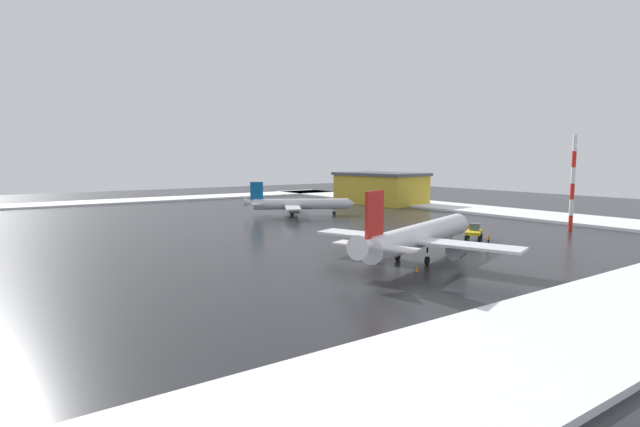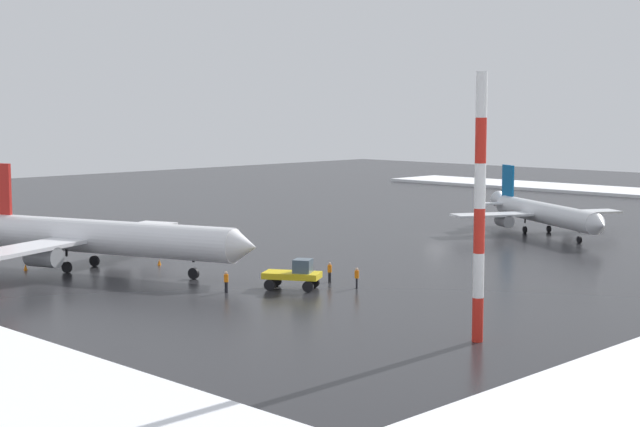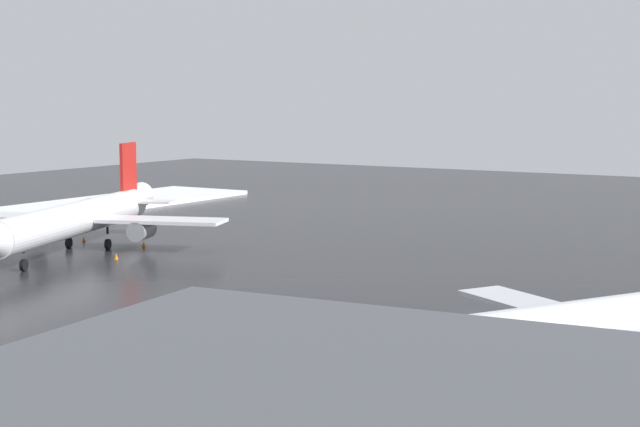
{
  "view_description": "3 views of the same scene",
  "coord_description": "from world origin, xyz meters",
  "px_view_note": "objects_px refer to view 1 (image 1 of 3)",
  "views": [
    {
      "loc": [
        -85.37,
        52.71,
        13.0
      ],
      "look_at": [
        -14.76,
        2.51,
        3.27
      ],
      "focal_mm": 28.0,
      "sensor_mm": 36.0,
      "label": 1
    },
    {
      "loc": [
        -90.06,
        -69.79,
        14.75
      ],
      "look_at": [
        -18.63,
        0.62,
        3.89
      ],
      "focal_mm": 55.0,
      "sensor_mm": 36.0,
      "label": 2
    },
    {
      "loc": [
        23.86,
        -58.02,
        14.19
      ],
      "look_at": [
        -16.7,
        7.94,
        4.95
      ],
      "focal_mm": 55.0,
      "sensor_mm": 36.0,
      "label": 3
    }
  ],
  "objects_px": {
    "antenna_mast": "(573,183)",
    "traffic_cone_mid_line": "(394,250)",
    "ground_crew_by_nose_gear": "(451,230)",
    "traffic_cone_wingtip_side": "(371,259)",
    "airplane_parked_portside": "(419,236)",
    "airplane_parked_starboard": "(298,204)",
    "ground_crew_near_tug": "(468,229)",
    "ground_crew_beside_wing": "(488,239)",
    "cargo_hangar": "(380,188)",
    "traffic_cone_near_nose": "(417,269)",
    "pushback_tug": "(474,231)"
  },
  "relations": [
    {
      "from": "antenna_mast",
      "to": "traffic_cone_mid_line",
      "type": "relative_size",
      "value": 30.84
    },
    {
      "from": "ground_crew_by_nose_gear",
      "to": "traffic_cone_wingtip_side",
      "type": "xyz_separation_m",
      "value": [
        -7.66,
        24.49,
        -0.7
      ]
    },
    {
      "from": "airplane_parked_portside",
      "to": "airplane_parked_starboard",
      "type": "distance_m",
      "value": 53.08
    },
    {
      "from": "ground_crew_by_nose_gear",
      "to": "ground_crew_near_tug",
      "type": "distance_m",
      "value": 3.63
    },
    {
      "from": "airplane_parked_starboard",
      "to": "traffic_cone_mid_line",
      "type": "height_order",
      "value": "airplane_parked_starboard"
    },
    {
      "from": "ground_crew_beside_wing",
      "to": "airplane_parked_starboard",
      "type": "bearing_deg",
      "value": -170.54
    },
    {
      "from": "airplane_parked_portside",
      "to": "antenna_mast",
      "type": "distance_m",
      "value": 40.83
    },
    {
      "from": "ground_crew_near_tug",
      "to": "cargo_hangar",
      "type": "xyz_separation_m",
      "value": [
        51.07,
        -26.39,
        3.47
      ]
    },
    {
      "from": "airplane_parked_portside",
      "to": "traffic_cone_near_nose",
      "type": "bearing_deg",
      "value": -157.94
    },
    {
      "from": "ground_crew_near_tug",
      "to": "traffic_cone_near_nose",
      "type": "distance_m",
      "value": 31.21
    },
    {
      "from": "ground_crew_near_tug",
      "to": "traffic_cone_wingtip_side",
      "type": "distance_m",
      "value": 28.98
    },
    {
      "from": "ground_crew_beside_wing",
      "to": "ground_crew_by_nose_gear",
      "type": "bearing_deg",
      "value": 171.46
    },
    {
      "from": "airplane_parked_starboard",
      "to": "traffic_cone_wingtip_side",
      "type": "distance_m",
      "value": 52.17
    },
    {
      "from": "pushback_tug",
      "to": "ground_crew_beside_wing",
      "type": "relative_size",
      "value": 2.97
    },
    {
      "from": "traffic_cone_mid_line",
      "to": "antenna_mast",
      "type": "bearing_deg",
      "value": -95.7
    },
    {
      "from": "ground_crew_beside_wing",
      "to": "ground_crew_by_nose_gear",
      "type": "height_order",
      "value": "same"
    },
    {
      "from": "ground_crew_near_tug",
      "to": "traffic_cone_mid_line",
      "type": "height_order",
      "value": "ground_crew_near_tug"
    },
    {
      "from": "pushback_tug",
      "to": "traffic_cone_wingtip_side",
      "type": "xyz_separation_m",
      "value": [
        -3.32,
        24.74,
        -1.01
      ]
    },
    {
      "from": "cargo_hangar",
      "to": "traffic_cone_mid_line",
      "type": "relative_size",
      "value": 47.83
    },
    {
      "from": "airplane_parked_starboard",
      "to": "antenna_mast",
      "type": "height_order",
      "value": "antenna_mast"
    },
    {
      "from": "ground_crew_by_nose_gear",
      "to": "ground_crew_near_tug",
      "type": "bearing_deg",
      "value": 100.74
    },
    {
      "from": "ground_crew_beside_wing",
      "to": "traffic_cone_near_nose",
      "type": "xyz_separation_m",
      "value": [
        -5.89,
        21.34,
        -0.7
      ]
    },
    {
      "from": "pushback_tug",
      "to": "traffic_cone_mid_line",
      "type": "relative_size",
      "value": 9.23
    },
    {
      "from": "antenna_mast",
      "to": "traffic_cone_wingtip_side",
      "type": "xyz_separation_m",
      "value": [
        1.02,
        45.9,
        -8.21
      ]
    },
    {
      "from": "airplane_parked_starboard",
      "to": "cargo_hangar",
      "type": "xyz_separation_m",
      "value": [
        10.19,
        -34.18,
        1.94
      ]
    },
    {
      "from": "airplane_parked_starboard",
      "to": "ground_crew_beside_wing",
      "type": "relative_size",
      "value": 13.53
    },
    {
      "from": "ground_crew_beside_wing",
      "to": "traffic_cone_mid_line",
      "type": "height_order",
      "value": "ground_crew_beside_wing"
    },
    {
      "from": "airplane_parked_portside",
      "to": "pushback_tug",
      "type": "distance_m",
      "value": 20.35
    },
    {
      "from": "pushback_tug",
      "to": "traffic_cone_near_nose",
      "type": "relative_size",
      "value": 9.23
    },
    {
      "from": "airplane_parked_portside",
      "to": "antenna_mast",
      "type": "height_order",
      "value": "antenna_mast"
    },
    {
      "from": "ground_crew_beside_wing",
      "to": "cargo_hangar",
      "type": "xyz_separation_m",
      "value": [
        59.72,
        -32.65,
        3.47
      ]
    },
    {
      "from": "ground_crew_beside_wing",
      "to": "ground_crew_near_tug",
      "type": "distance_m",
      "value": 10.68
    },
    {
      "from": "pushback_tug",
      "to": "ground_crew_by_nose_gear",
      "type": "distance_m",
      "value": 4.35
    },
    {
      "from": "traffic_cone_wingtip_side",
      "to": "antenna_mast",
      "type": "bearing_deg",
      "value": -91.27
    },
    {
      "from": "airplane_parked_portside",
      "to": "traffic_cone_near_nose",
      "type": "relative_size",
      "value": 56.31
    },
    {
      "from": "traffic_cone_near_nose",
      "to": "antenna_mast",
      "type": "bearing_deg",
      "value": -82.0
    },
    {
      "from": "ground_crew_beside_wing",
      "to": "ground_crew_by_nose_gear",
      "type": "distance_m",
      "value": 9.56
    },
    {
      "from": "airplane_parked_starboard",
      "to": "pushback_tug",
      "type": "relative_size",
      "value": 4.56
    },
    {
      "from": "airplane_parked_portside",
      "to": "ground_crew_by_nose_gear",
      "type": "bearing_deg",
      "value": 9.46
    },
    {
      "from": "cargo_hangar",
      "to": "traffic_cone_near_nose",
      "type": "distance_m",
      "value": 85.07
    },
    {
      "from": "ground_crew_near_tug",
      "to": "antenna_mast",
      "type": "distance_m",
      "value": 20.99
    },
    {
      "from": "ground_crew_beside_wing",
      "to": "antenna_mast",
      "type": "xyz_separation_m",
      "value": [
        0.49,
        -24.09,
        7.51
      ]
    },
    {
      "from": "traffic_cone_mid_line",
      "to": "ground_crew_near_tug",
      "type": "bearing_deg",
      "value": -78.69
    },
    {
      "from": "airplane_parked_portside",
      "to": "pushback_tug",
      "type": "bearing_deg",
      "value": -1.66
    },
    {
      "from": "pushback_tug",
      "to": "ground_crew_by_nose_gear",
      "type": "height_order",
      "value": "pushback_tug"
    },
    {
      "from": "antenna_mast",
      "to": "traffic_cone_near_nose",
      "type": "distance_m",
      "value": 46.6
    },
    {
      "from": "airplane_parked_starboard",
      "to": "traffic_cone_wingtip_side",
      "type": "bearing_deg",
      "value": -82.91
    },
    {
      "from": "traffic_cone_mid_line",
      "to": "airplane_parked_starboard",
      "type": "bearing_deg",
      "value": -16.62
    },
    {
      "from": "antenna_mast",
      "to": "pushback_tug",
      "type": "bearing_deg",
      "value": 78.4
    },
    {
      "from": "traffic_cone_mid_line",
      "to": "traffic_cone_wingtip_side",
      "type": "xyz_separation_m",
      "value": [
        -2.88,
        6.8,
        0.0
      ]
    }
  ]
}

